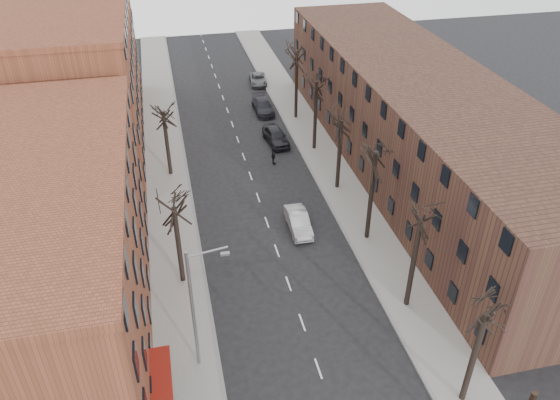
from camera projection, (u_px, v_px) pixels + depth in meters
sidewalk_left at (166, 169)px, 54.41m from camera, size 4.00×90.00×0.15m
sidewalk_right at (320, 152)px, 57.36m from camera, size 4.00×90.00×0.15m
building_left_near at (39, 260)px, 33.39m from camera, size 12.00×26.00×12.00m
building_left_far at (76, 77)px, 56.46m from camera, size 12.00×28.00×14.00m
building_right at (418, 122)px, 52.05m from camera, size 12.00×50.00×10.00m
tree_right_a at (461, 399)px, 32.08m from camera, size 5.20×5.20×10.00m
tree_right_b at (406, 305)px, 38.60m from camera, size 5.20×5.20×10.80m
tree_right_c at (366, 238)px, 45.11m from camera, size 5.20×5.20×11.60m
tree_right_d at (337, 188)px, 51.62m from camera, size 5.20×5.20×10.00m
tree_right_e at (314, 149)px, 58.14m from camera, size 5.20×5.20×10.80m
tree_right_f at (296, 118)px, 64.65m from camera, size 5.20×5.20×11.60m
tree_left_a at (183, 281)px, 40.68m from camera, size 5.20×5.20×9.50m
tree_left_b at (171, 174)px, 53.71m from camera, size 5.20×5.20×9.50m
streetlight at (195, 305)px, 31.51m from camera, size 2.45×0.22×9.03m
silver_sedan at (298, 222)px, 45.74m from camera, size 1.70×4.65×1.52m
parked_car_near at (276, 136)px, 58.83m from camera, size 2.49×5.16×1.70m
parked_car_mid at (263, 106)px, 65.69m from camera, size 2.19×5.23×1.51m
parked_car_far at (258, 79)px, 73.42m from camera, size 2.55×4.79×1.28m
pedestrian_crossing at (273, 156)px, 54.95m from camera, size 0.54×1.12×1.85m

